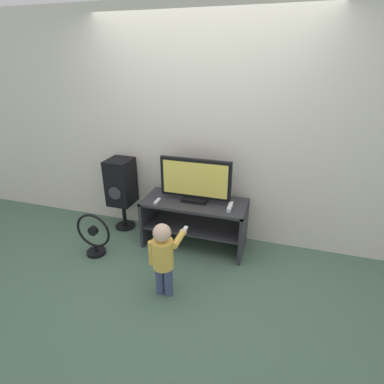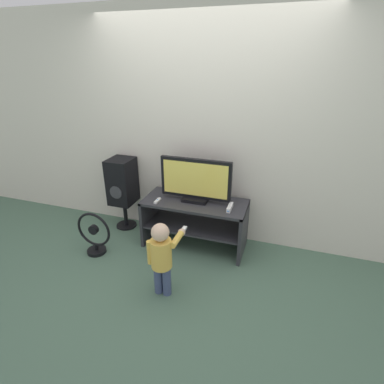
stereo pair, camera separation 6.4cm
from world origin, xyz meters
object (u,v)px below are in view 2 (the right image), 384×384
object	(u,v)px
television	(196,181)
game_console	(230,207)
remote_primary	(157,201)
speaker_tower	(122,183)
floor_fan	(94,235)
child	(162,254)

from	to	relation	value
television	game_console	bearing A→B (deg)	-12.72
game_console	remote_primary	world-z (taller)	game_console
remote_primary	television	bearing A→B (deg)	22.59
speaker_tower	television	bearing A→B (deg)	-5.68
game_console	remote_primary	xyz separation A→B (m)	(-0.81, -0.07, -0.01)
game_console	floor_fan	size ratio (longest dim) A/B	0.37
television	remote_primary	world-z (taller)	television
television	child	size ratio (longest dim) A/B	1.07
speaker_tower	child	bearing A→B (deg)	-45.56
television	speaker_tower	world-z (taller)	television
child	floor_fan	xyz separation A→B (m)	(-0.99, 0.35, -0.21)
speaker_tower	game_console	bearing A→B (deg)	-7.78
game_console	child	world-z (taller)	child
game_console	speaker_tower	bearing A→B (deg)	172.22
television	speaker_tower	distance (m)	1.02
television	remote_primary	distance (m)	0.49
television	game_console	size ratio (longest dim) A/B	4.23
remote_primary	floor_fan	distance (m)	0.81
television	child	distance (m)	0.96
game_console	television	bearing A→B (deg)	167.28
game_console	floor_fan	world-z (taller)	game_console
television	game_console	distance (m)	0.48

